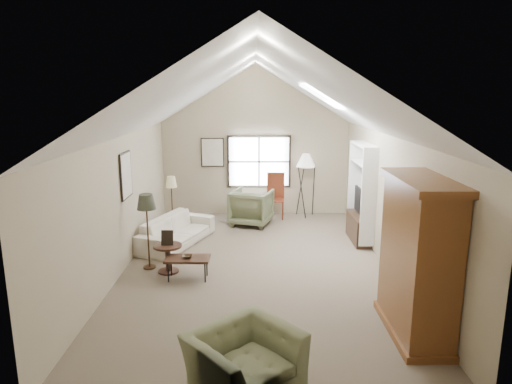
{
  "coord_description": "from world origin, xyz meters",
  "views": [
    {
      "loc": [
        -0.05,
        -8.22,
        3.31
      ],
      "look_at": [
        0.0,
        0.4,
        1.4
      ],
      "focal_mm": 32.0,
      "sensor_mm": 36.0,
      "label": 1
    }
  ],
  "objects_px": {
    "side_table": "(168,258)",
    "side_chair": "(275,196)",
    "coffee_table": "(188,268)",
    "armchair_far": "(251,207)",
    "armoire": "(418,258)",
    "armchair_near": "(244,363)",
    "sofa": "(177,231)"
  },
  "relations": [
    {
      "from": "armoire",
      "to": "side_chair",
      "type": "bearing_deg",
      "value": 105.55
    },
    {
      "from": "armoire",
      "to": "side_table",
      "type": "bearing_deg",
      "value": 150.03
    },
    {
      "from": "sofa",
      "to": "armchair_near",
      "type": "distance_m",
      "value": 5.35
    },
    {
      "from": "side_table",
      "to": "side_chair",
      "type": "bearing_deg",
      "value": 59.77
    },
    {
      "from": "armoire",
      "to": "armchair_near",
      "type": "height_order",
      "value": "armoire"
    },
    {
      "from": "armchair_near",
      "to": "side_chair",
      "type": "bearing_deg",
      "value": 44.22
    },
    {
      "from": "sofa",
      "to": "armchair_far",
      "type": "relative_size",
      "value": 2.16
    },
    {
      "from": "coffee_table",
      "to": "armchair_far",
      "type": "bearing_deg",
      "value": 71.86
    },
    {
      "from": "sofa",
      "to": "side_table",
      "type": "height_order",
      "value": "sofa"
    },
    {
      "from": "coffee_table",
      "to": "side_table",
      "type": "relative_size",
      "value": 1.5
    },
    {
      "from": "sofa",
      "to": "armchair_far",
      "type": "xyz_separation_m",
      "value": [
        1.64,
        1.52,
        0.14
      ]
    },
    {
      "from": "side_table",
      "to": "coffee_table",
      "type": "bearing_deg",
      "value": -38.61
    },
    {
      "from": "side_chair",
      "to": "sofa",
      "type": "bearing_deg",
      "value": -132.05
    },
    {
      "from": "sofa",
      "to": "side_chair",
      "type": "height_order",
      "value": "side_chair"
    },
    {
      "from": "side_chair",
      "to": "armchair_far",
      "type": "bearing_deg",
      "value": -131.15
    },
    {
      "from": "sofa",
      "to": "coffee_table",
      "type": "xyz_separation_m",
      "value": [
        0.51,
        -1.93,
        -0.11
      ]
    },
    {
      "from": "sofa",
      "to": "armchair_near",
      "type": "height_order",
      "value": "armchair_near"
    },
    {
      "from": "armoire",
      "to": "armchair_far",
      "type": "relative_size",
      "value": 2.25
    },
    {
      "from": "side_chair",
      "to": "armchair_near",
      "type": "bearing_deg",
      "value": -90.57
    },
    {
      "from": "coffee_table",
      "to": "side_chair",
      "type": "bearing_deg",
      "value": 66.54
    },
    {
      "from": "armchair_far",
      "to": "coffee_table",
      "type": "bearing_deg",
      "value": 89.48
    },
    {
      "from": "armoire",
      "to": "side_chair",
      "type": "height_order",
      "value": "armoire"
    },
    {
      "from": "side_chair",
      "to": "side_table",
      "type": "bearing_deg",
      "value": -115.39
    },
    {
      "from": "side_table",
      "to": "side_chair",
      "type": "distance_m",
      "value": 4.33
    },
    {
      "from": "armchair_near",
      "to": "side_table",
      "type": "relative_size",
      "value": 2.11
    },
    {
      "from": "side_table",
      "to": "side_chair",
      "type": "height_order",
      "value": "side_chair"
    },
    {
      "from": "armchair_far",
      "to": "sofa",
      "type": "bearing_deg",
      "value": 60.39
    },
    {
      "from": "armchair_far",
      "to": "side_table",
      "type": "height_order",
      "value": "armchair_far"
    },
    {
      "from": "armchair_far",
      "to": "side_table",
      "type": "bearing_deg",
      "value": 81.33
    },
    {
      "from": "armchair_far",
      "to": "coffee_table",
      "type": "distance_m",
      "value": 3.63
    },
    {
      "from": "armoire",
      "to": "sofa",
      "type": "distance_m",
      "value": 5.52
    },
    {
      "from": "armoire",
      "to": "armchair_near",
      "type": "distance_m",
      "value": 2.77
    }
  ]
}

